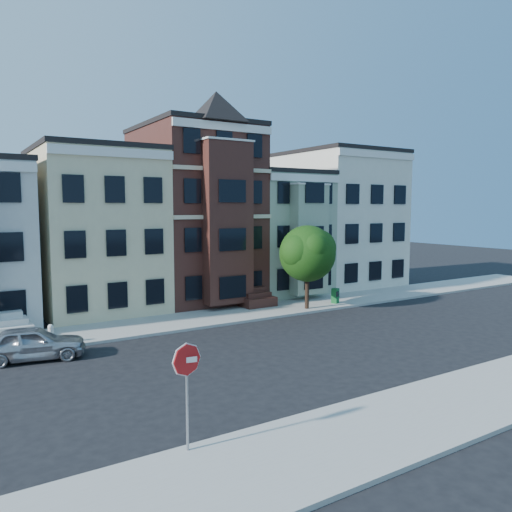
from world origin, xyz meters
TOP-DOWN VIEW (x-y plane):
  - ground at (0.00, 0.00)m, footprint 120.00×120.00m
  - far_sidewalk at (0.00, 8.00)m, footprint 60.00×4.00m
  - near_sidewalk at (0.00, -8.00)m, footprint 60.00×4.00m
  - house_yellow at (-7.00, 14.50)m, footprint 7.00×9.00m
  - house_brown at (0.00, 14.50)m, footprint 7.00×9.00m
  - house_green at (6.50, 14.50)m, footprint 6.00×9.00m
  - house_cream at (13.50, 14.50)m, footprint 8.00×9.00m
  - street_tree at (4.21, 6.79)m, footprint 7.21×7.21m
  - parked_car at (-12.27, 4.96)m, footprint 4.65×2.58m
  - newspaper_box at (6.95, 7.20)m, footprint 0.58×0.55m
  - fire_hydrant at (-11.20, 6.68)m, footprint 0.28×0.28m
  - stop_sign at (-10.05, -6.30)m, footprint 0.92×0.30m

SIDE VIEW (x-z plane):
  - ground at x=0.00m, z-range 0.00..0.00m
  - far_sidewalk at x=0.00m, z-range 0.00..0.15m
  - near_sidewalk at x=0.00m, z-range 0.00..0.15m
  - fire_hydrant at x=-11.20m, z-range 0.15..0.90m
  - newspaper_box at x=6.95m, z-range 0.15..1.15m
  - parked_car at x=-12.27m, z-range 0.00..1.50m
  - stop_sign at x=-10.05m, z-range 0.15..3.46m
  - street_tree at x=4.21m, z-range 0.15..6.73m
  - house_green at x=6.50m, z-range 0.00..9.00m
  - house_yellow at x=-7.00m, z-range 0.00..10.00m
  - house_cream at x=13.50m, z-range 0.00..11.00m
  - house_brown at x=0.00m, z-range 0.00..12.00m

